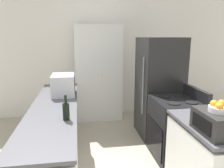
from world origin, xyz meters
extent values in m
cube|color=silver|center=(0.00, 3.59, 1.30)|extent=(7.00, 0.06, 2.60)
cube|color=silver|center=(-0.85, 1.46, 0.41)|extent=(0.58, 2.67, 0.82)
cube|color=#4C4C51|center=(-0.85, 1.46, 0.87)|extent=(0.60, 2.72, 0.04)
cube|color=silver|center=(0.85, 0.59, 0.41)|extent=(0.58, 0.96, 0.82)
cube|color=#4C4C51|center=(0.85, 0.59, 0.87)|extent=(0.60, 0.98, 0.04)
cube|color=silver|center=(-0.09, 3.27, 1.01)|extent=(0.98, 0.53, 2.02)
sphere|color=#B2B2B7|center=(-0.13, 3.00, 1.01)|extent=(0.03, 0.03, 0.03)
sphere|color=#B2B2B7|center=(-0.05, 3.00, 1.01)|extent=(0.03, 0.03, 0.03)
cube|color=black|center=(0.87, 1.47, 0.45)|extent=(0.64, 0.73, 0.89)
cube|color=black|center=(0.55, 1.47, 0.33)|extent=(0.02, 0.64, 0.49)
cube|color=black|center=(1.16, 1.47, 0.97)|extent=(0.06, 0.70, 0.16)
cylinder|color=black|center=(0.75, 1.29, 0.90)|extent=(0.17, 0.17, 0.01)
cylinder|color=black|center=(0.75, 1.65, 0.90)|extent=(0.17, 0.17, 0.01)
cylinder|color=black|center=(1.00, 1.29, 0.90)|extent=(0.17, 0.17, 0.01)
cylinder|color=black|center=(1.00, 1.65, 0.90)|extent=(0.17, 0.17, 0.01)
cube|color=black|center=(0.90, 2.26, 0.89)|extent=(0.69, 0.78, 1.77)
cylinder|color=gray|center=(0.54, 2.05, 0.97)|extent=(0.02, 0.02, 0.97)
cube|color=#B2B2B7|center=(-0.76, 2.01, 1.05)|extent=(0.34, 0.49, 0.32)
cube|color=black|center=(-0.58, 1.98, 1.05)|extent=(0.01, 0.31, 0.23)
cylinder|color=black|center=(-0.67, 0.93, 0.99)|extent=(0.07, 0.07, 0.19)
cylinder|color=black|center=(-0.67, 0.93, 1.13)|extent=(0.03, 0.03, 0.09)
cube|color=black|center=(0.75, 0.36, 1.00)|extent=(0.33, 0.43, 0.22)
cube|color=black|center=(0.58, 0.36, 1.00)|extent=(0.01, 0.30, 0.13)
cylinder|color=silver|center=(0.75, 0.36, 1.13)|extent=(0.20, 0.20, 0.05)
sphere|color=orange|center=(0.79, 0.40, 1.17)|extent=(0.07, 0.07, 0.07)
sphere|color=orange|center=(0.71, 0.40, 1.17)|extent=(0.07, 0.07, 0.07)
sphere|color=orange|center=(0.71, 0.32, 1.17)|extent=(0.07, 0.07, 0.07)
camera|label=1|loc=(-0.52, -1.37, 1.79)|focal=35.00mm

